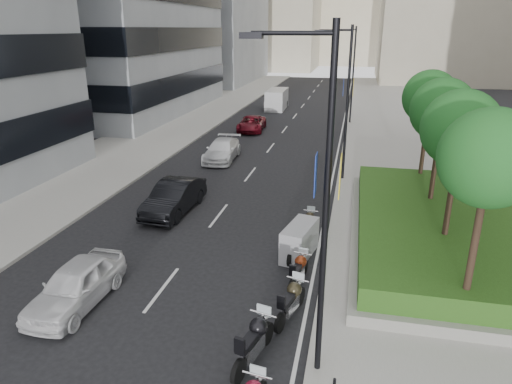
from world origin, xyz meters
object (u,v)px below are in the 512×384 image
(lamp_post_1, at_px, (345,97))
(motorcycle_6, at_px, (308,224))
(motorcycle_3, at_px, (291,301))
(motorcycle_2, at_px, (254,341))
(car_a, at_px, (76,285))
(car_c, at_px, (222,150))
(motorcycle_4, at_px, (299,270))
(delivery_van, at_px, (277,100))
(car_b, at_px, (174,197))
(lamp_post_0, at_px, (320,197))
(car_d, at_px, (252,124))
(lamp_post_2, at_px, (352,70))
(motorcycle_5, at_px, (300,241))

(lamp_post_1, distance_m, motorcycle_6, 9.49)
(motorcycle_3, bearing_deg, motorcycle_2, 177.61)
(car_a, distance_m, car_c, 18.33)
(motorcycle_4, relative_size, delivery_van, 0.38)
(motorcycle_4, relative_size, car_b, 0.42)
(lamp_post_0, relative_size, car_d, 1.89)
(motorcycle_4, bearing_deg, lamp_post_2, 8.96)
(motorcycle_2, bearing_deg, car_b, 46.71)
(car_c, bearing_deg, lamp_post_2, 58.68)
(motorcycle_4, relative_size, car_d, 0.43)
(motorcycle_6, bearing_deg, motorcycle_5, -178.03)
(car_d, bearing_deg, motorcycle_4, -77.46)
(motorcycle_5, relative_size, motorcycle_6, 1.21)
(motorcycle_5, relative_size, car_d, 0.51)
(motorcycle_5, distance_m, car_b, 7.59)
(motorcycle_3, relative_size, motorcycle_4, 1.10)
(motorcycle_4, bearing_deg, car_d, 27.31)
(motorcycle_6, xyz_separation_m, car_a, (-7.00, -7.18, 0.20))
(car_b, bearing_deg, lamp_post_0, -48.66)
(motorcycle_4, relative_size, car_a, 0.47)
(motorcycle_5, height_order, car_b, car_b)
(motorcycle_2, relative_size, car_d, 0.51)
(motorcycle_3, height_order, motorcycle_4, motorcycle_3)
(lamp_post_2, xyz_separation_m, car_b, (-7.95, -25.03, -4.27))
(motorcycle_6, bearing_deg, motorcycle_4, -173.15)
(motorcycle_4, xyz_separation_m, car_a, (-7.11, -2.89, 0.19))
(lamp_post_1, relative_size, car_a, 2.10)
(motorcycle_2, bearing_deg, car_d, 27.09)
(lamp_post_2, bearing_deg, motorcycle_6, -92.27)
(lamp_post_1, height_order, lamp_post_2, same)
(motorcycle_5, bearing_deg, car_a, 138.35)
(motorcycle_6, relative_size, car_c, 0.41)
(motorcycle_4, distance_m, motorcycle_5, 2.13)
(motorcycle_6, bearing_deg, delivery_van, 17.76)
(motorcycle_5, bearing_deg, car_d, 29.73)
(motorcycle_4, xyz_separation_m, motorcycle_5, (-0.24, 2.12, 0.15))
(motorcycle_6, height_order, car_d, car_d)
(motorcycle_2, relative_size, motorcycle_6, 1.20)
(motorcycle_2, xyz_separation_m, car_a, (-6.43, 1.47, 0.08))
(lamp_post_2, height_order, car_b, lamp_post_2)
(motorcycle_4, relative_size, motorcycle_6, 1.01)
(motorcycle_2, bearing_deg, lamp_post_1, 8.62)
(motorcycle_4, height_order, car_b, car_b)
(lamp_post_1, height_order, motorcycle_5, lamp_post_1)
(lamp_post_2, height_order, car_a, lamp_post_2)
(motorcycle_2, xyz_separation_m, car_d, (-6.89, 29.71, 0.01))
(car_d, bearing_deg, car_a, -93.14)
(lamp_post_1, height_order, motorcycle_3, lamp_post_1)
(lamp_post_1, xyz_separation_m, car_d, (-8.49, 12.78, -4.40))
(motorcycle_3, distance_m, car_c, 19.05)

